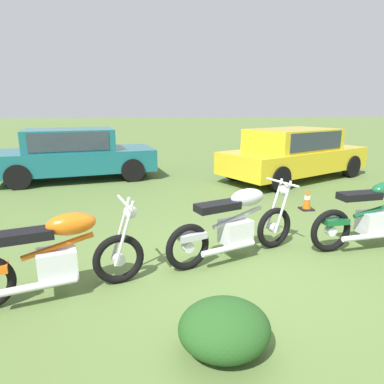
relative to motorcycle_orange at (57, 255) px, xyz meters
The scene contains 8 objects.
ground_plane 2.21m from the motorcycle_orange, ahead, with size 120.00×120.00×0.00m, color #567038.
motorcycle_orange is the anchor object (origin of this frame).
motorcycle_silver 2.28m from the motorcycle_orange, 17.05° to the left, with size 1.95×1.00×1.02m.
motorcycle_green 4.34m from the motorcycle_orange, ahead, with size 2.01×0.66×1.02m.
car_teal 6.47m from the motorcycle_orange, 98.79° to the left, with size 4.54×2.58×1.43m.
car_yellow 7.60m from the motorcycle_orange, 46.70° to the left, with size 4.82×3.57×1.43m.
traffic_cone 4.97m from the motorcycle_orange, 31.95° to the left, with size 0.25×0.25×0.45m.
shrub_low 1.96m from the motorcycle_orange, 35.47° to the right, with size 0.79×0.70×0.45m.
Camera 1 is at (-1.17, -3.87, 2.04)m, focal length 31.55 mm.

